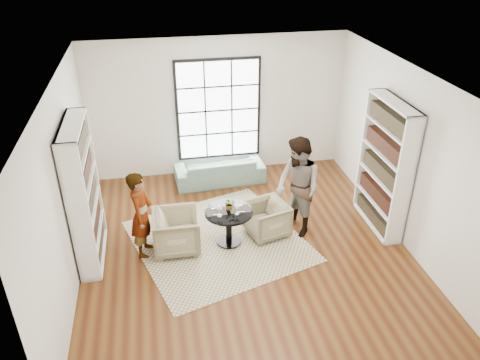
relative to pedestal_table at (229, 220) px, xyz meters
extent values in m
plane|color=#5B3815|center=(0.26, -0.21, -0.49)|extent=(6.00, 6.00, 0.00)
plane|color=silver|center=(0.26, 2.79, 1.01)|extent=(5.50, 0.00, 5.50)
plane|color=silver|center=(-2.49, -0.21, 1.01)|extent=(0.00, 6.00, 6.00)
plane|color=silver|center=(3.01, -0.21, 1.01)|extent=(0.00, 6.00, 6.00)
plane|color=silver|center=(0.26, -3.21, 1.01)|extent=(5.50, 0.00, 5.50)
plane|color=white|center=(0.26, -0.21, 2.51)|extent=(6.00, 6.00, 0.00)
cube|color=black|center=(0.26, 2.77, 0.96)|extent=(1.82, 0.06, 2.22)
cube|color=white|center=(0.26, 2.73, 0.96)|extent=(1.70, 0.02, 2.10)
cube|color=#C6B794|center=(-0.18, 0.08, -0.48)|extent=(3.42, 3.42, 0.01)
cylinder|color=black|center=(0.00, 0.00, -0.47)|extent=(0.42, 0.42, 0.04)
cylinder|color=black|center=(0.00, 0.00, -0.16)|extent=(0.11, 0.11, 0.59)
cylinder|color=black|center=(0.00, 0.00, 0.16)|extent=(0.83, 0.83, 0.04)
imported|color=slate|center=(0.18, 2.24, -0.21)|extent=(1.94, 0.85, 0.55)
imported|color=tan|center=(-0.90, 0.00, -0.13)|extent=(0.80, 0.77, 0.71)
imported|color=tan|center=(0.71, 0.14, -0.17)|extent=(0.86, 0.84, 0.64)
imported|color=gray|center=(-1.45, 0.00, 0.28)|extent=(0.49, 0.63, 1.54)
imported|color=gray|center=(1.26, 0.14, 0.43)|extent=(0.93, 1.06, 1.83)
cube|color=#282623|center=(-0.21, 0.01, 0.18)|extent=(0.34, 0.26, 0.01)
cube|color=#282623|center=(0.20, 0.02, 0.18)|extent=(0.34, 0.26, 0.01)
cylinder|color=silver|center=(-0.18, -0.13, 0.19)|extent=(0.08, 0.08, 0.01)
cylinder|color=silver|center=(-0.18, -0.13, 0.25)|extent=(0.01, 0.01, 0.12)
sphere|color=maroon|center=(-0.18, -0.13, 0.34)|extent=(0.09, 0.09, 0.09)
ellipsoid|color=white|center=(-0.18, -0.13, 0.34)|extent=(0.10, 0.10, 0.11)
cylinder|color=silver|center=(0.12, -0.12, 0.19)|extent=(0.07, 0.07, 0.01)
cylinder|color=silver|center=(0.12, -0.12, 0.24)|extent=(0.01, 0.01, 0.11)
sphere|color=maroon|center=(0.12, -0.12, 0.32)|extent=(0.08, 0.08, 0.08)
ellipsoid|color=white|center=(0.12, -0.12, 0.32)|extent=(0.09, 0.09, 0.10)
imported|color=gray|center=(0.02, 0.05, 0.28)|extent=(0.19, 0.16, 0.21)
camera|label=1|loc=(-1.07, -6.61, 4.51)|focal=35.00mm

